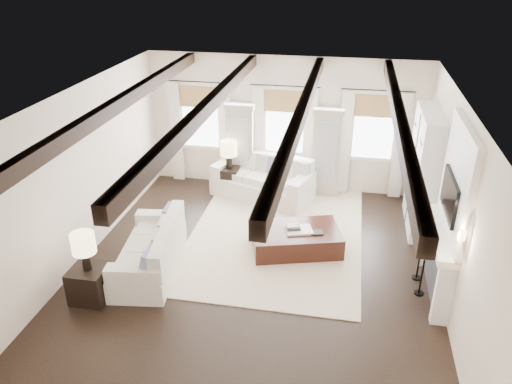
% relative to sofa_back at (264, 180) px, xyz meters
% --- Properties ---
extents(ground, '(7.50, 7.50, 0.00)m').
position_rel_sofa_back_xyz_m(ground, '(0.39, -3.12, -0.41)').
color(ground, black).
rests_on(ground, ground).
extents(room_shell, '(6.54, 7.54, 3.22)m').
position_rel_sofa_back_xyz_m(room_shell, '(1.13, -2.23, 1.48)').
color(room_shell, '#F7E5D0').
rests_on(room_shell, ground).
extents(area_rug, '(3.46, 4.78, 0.02)m').
position_rel_sofa_back_xyz_m(area_rug, '(0.58, -1.79, -0.40)').
color(area_rug, beige).
rests_on(area_rug, ground).
extents(sofa_back, '(2.52, 1.73, 0.99)m').
position_rel_sofa_back_xyz_m(sofa_back, '(0.00, 0.00, 0.00)').
color(sofa_back, white).
rests_on(sofa_back, ground).
extents(sofa_left, '(1.25, 2.26, 0.92)m').
position_rel_sofa_back_xyz_m(sofa_left, '(-1.45, -3.40, -0.04)').
color(sofa_left, white).
rests_on(sofa_left, ground).
extents(ottoman, '(1.91, 1.48, 0.44)m').
position_rel_sofa_back_xyz_m(ottoman, '(1.04, -2.23, -0.19)').
color(ottoman, black).
rests_on(ottoman, ground).
extents(tray, '(0.59, 0.51, 0.04)m').
position_rel_sofa_back_xyz_m(tray, '(1.09, -2.26, 0.05)').
color(tray, white).
rests_on(tray, ottoman).
extents(book_lower, '(0.31, 0.27, 0.04)m').
position_rel_sofa_back_xyz_m(book_lower, '(0.98, -2.27, 0.09)').
color(book_lower, '#262628').
rests_on(book_lower, tray).
extents(book_upper, '(0.26, 0.23, 0.03)m').
position_rel_sofa_back_xyz_m(book_upper, '(0.96, -2.25, 0.13)').
color(book_upper, beige).
rests_on(book_upper, book_lower).
extents(book_loose, '(0.28, 0.24, 0.03)m').
position_rel_sofa_back_xyz_m(book_loose, '(1.43, -2.29, 0.05)').
color(book_loose, '#262628').
rests_on(book_loose, ottoman).
extents(side_table_front, '(0.59, 0.59, 0.59)m').
position_rel_sofa_back_xyz_m(side_table_front, '(-2.17, -4.40, -0.11)').
color(side_table_front, black).
rests_on(side_table_front, ground).
extents(lamp_front, '(0.39, 0.39, 0.67)m').
position_rel_sofa_back_xyz_m(lamp_front, '(-2.17, -4.40, 0.64)').
color(lamp_front, black).
rests_on(lamp_front, side_table_front).
extents(side_table_back, '(0.44, 0.44, 0.66)m').
position_rel_sofa_back_xyz_m(side_table_back, '(-0.83, -0.03, -0.08)').
color(side_table_back, black).
rests_on(side_table_back, ground).
extents(lamp_back, '(0.39, 0.39, 0.68)m').
position_rel_sofa_back_xyz_m(lamp_back, '(-0.83, -0.03, 0.71)').
color(lamp_back, black).
rests_on(lamp_back, side_table_back).
extents(candlestick_near, '(0.16, 0.16, 0.81)m').
position_rel_sofa_back_xyz_m(candlestick_near, '(3.29, -3.23, -0.07)').
color(candlestick_near, black).
rests_on(candlestick_near, ground).
extents(candlestick_far, '(0.17, 0.17, 0.84)m').
position_rel_sofa_back_xyz_m(candlestick_far, '(3.29, -2.77, -0.06)').
color(candlestick_far, black).
rests_on(candlestick_far, ground).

